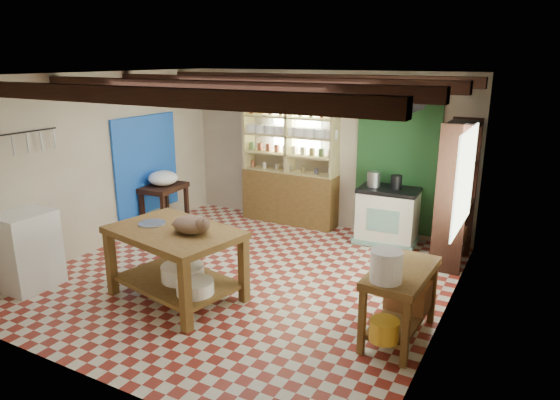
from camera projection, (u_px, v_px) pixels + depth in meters
The scene contains 30 objects.
floor at pixel (245, 277), 6.60m from camera, with size 5.00×5.00×0.02m, color maroon.
ceiling at pixel (241, 74), 5.88m from camera, with size 5.00×5.00×0.02m, color #4D4E52.
wall_back at pixel (324, 150), 8.35m from camera, with size 5.00×0.04×2.60m, color beige.
wall_front at pixel (80, 245), 4.13m from camera, with size 5.00×0.04×2.60m, color beige.
wall_left at pixel (101, 162), 7.39m from camera, with size 0.04×5.00×2.60m, color beige.
wall_right at pixel (450, 209), 5.09m from camera, with size 0.04×5.00×2.60m, color beige.
ceiling_beams at pixel (241, 85), 5.92m from camera, with size 5.00×3.80×0.15m, color black.
blue_wall_patch at pixel (147, 164), 8.19m from camera, with size 0.04×1.40×1.60m, color blue.
green_wall_patch at pixel (397, 160), 7.76m from camera, with size 1.30×0.04×2.30m, color #1F4D22.
window_back at pixel (297, 124), 8.45m from camera, with size 0.90×0.02×0.80m, color silver.
window_right at pixel (465, 179), 5.91m from camera, with size 0.02×1.30×1.20m, color silver.
utensil_rail at pixel (26, 142), 6.22m from camera, with size 0.06×0.90×0.28m, color black.
pot_rack at pixel (393, 102), 7.15m from camera, with size 0.86×0.12×0.36m, color black.
shelving_unit at pixel (290, 161), 8.50m from camera, with size 1.70×0.34×2.20m, color tan.
tall_rack at pixel (456, 194), 6.79m from camera, with size 0.40×0.86×2.00m, color black.
work_table at pixel (176, 264), 5.93m from camera, with size 1.53×1.02×0.86m, color brown.
stove at pixel (388, 216), 7.72m from camera, with size 0.90×0.60×0.88m, color white.
prep_table at pixel (165, 207), 8.33m from camera, with size 0.52×0.75×0.76m, color black.
white_cabinet at pixel (27, 250), 6.19m from camera, with size 0.54×0.65×0.97m, color white.
right_counter at pixel (400, 304), 5.08m from camera, with size 0.53×1.06×0.76m, color brown.
cat at pixel (191, 224), 5.66m from camera, with size 0.45×0.34×0.20m, color #85644D.
steel_tray at pixel (152, 223), 5.98m from camera, with size 0.33×0.33×0.02m, color #A9AAB0.
basin_large at pixel (183, 272), 5.97m from camera, with size 0.51×0.51×0.18m, color white.
basin_small at pixel (195, 287), 5.61m from camera, with size 0.42×0.42×0.15m, color white.
kettle_left at pixel (374, 179), 7.67m from camera, with size 0.20×0.20×0.23m, color #A9AAB0.
kettle_right at pixel (396, 182), 7.52m from camera, with size 0.17×0.17×0.21m, color black.
enamel_bowl at pixel (163, 178), 8.19m from camera, with size 0.48×0.48×0.24m, color white.
white_bucket at pixel (386, 266), 4.66m from camera, with size 0.30×0.30×0.30m, color white.
wicker_basket at pixel (408, 294), 5.33m from camera, with size 0.44×0.35×0.30m, color #AF7546.
yellow_tub at pixel (384, 330), 4.72m from camera, with size 0.28×0.28×0.21m, color gold.
Camera 1 is at (3.31, -5.10, 2.79)m, focal length 32.00 mm.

